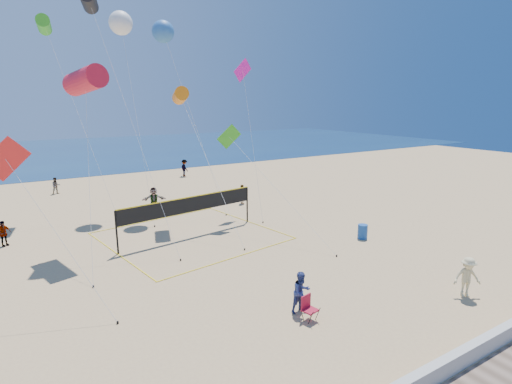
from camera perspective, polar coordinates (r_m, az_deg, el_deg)
ground at (r=14.45m, az=9.48°, el=-21.07°), size 120.00×120.00×0.00m
ocean at (r=71.79m, az=-25.19°, el=5.20°), size 140.00×50.00×0.03m
bystander_a at (r=15.97m, az=6.51°, el=-14.03°), size 0.82×0.65×1.65m
bystander_b at (r=19.17m, az=27.94°, el=-10.68°), size 1.28×1.13×1.72m
far_person_0 at (r=26.75m, az=-32.41°, el=-5.03°), size 0.94×0.73×1.48m
far_person_1 at (r=30.42m, az=-14.37°, el=-1.07°), size 1.80×0.98×1.86m
far_person_2 at (r=31.87m, az=-1.95°, el=-0.32°), size 0.39×0.58×1.56m
far_person_3 at (r=39.49m, az=-26.68°, el=0.81°), size 0.76×0.61×1.47m
far_person_4 at (r=44.34m, az=-10.17°, el=3.40°), size 0.79×1.25×1.84m
camp_chair at (r=15.61m, az=7.46°, el=-15.91°), size 0.61×0.72×1.07m
trash_barrel at (r=24.77m, az=14.98°, el=-5.48°), size 0.70×0.70×0.86m
volleyball_net at (r=24.32m, az=-9.50°, el=-2.44°), size 10.52×10.40×2.46m
kite_0 at (r=23.38m, az=-23.20°, el=14.43°), size 2.39×7.11×9.88m
kite_1 at (r=25.58m, az=-22.76°, el=23.86°), size 2.95×7.30×13.88m
kite_2 at (r=26.84m, az=-10.75°, el=13.35°), size 1.42×8.21×8.96m
kite_3 at (r=17.30m, az=-31.67°, el=3.17°), size 3.73×3.48×6.80m
kite_4 at (r=25.73m, az=-3.15°, el=7.12°), size 2.76×8.56×6.62m
kite_5 at (r=29.52m, az=-1.77°, el=15.97°), size 1.70×4.29×11.05m
kite_6 at (r=31.92m, az=-18.76°, el=21.88°), size 1.64×6.66×14.22m
kite_7 at (r=30.54m, az=-13.13°, el=21.40°), size 3.51×4.67×13.51m
kite_8 at (r=32.61m, az=-28.03°, el=20.32°), size 3.52×5.72×13.66m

